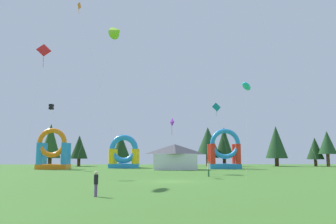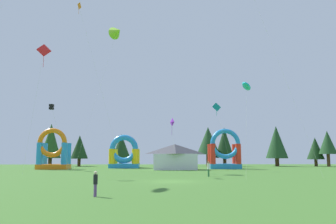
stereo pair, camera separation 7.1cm
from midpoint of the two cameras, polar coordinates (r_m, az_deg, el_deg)
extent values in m
plane|color=#3D6B28|center=(33.68, 0.68, -11.64)|extent=(120.00, 120.00, 0.00)
pyramid|color=orange|center=(58.25, -14.83, 16.88)|extent=(0.48, 0.95, 0.92)
cylinder|color=orange|center=(57.96, -14.79, 16.30)|extent=(0.04, 0.04, 1.29)
cylinder|color=silver|center=(55.56, -11.21, 3.78)|extent=(7.02, 4.14, 26.15)
pyramid|color=purple|center=(50.40, 0.63, -1.77)|extent=(0.58, 0.86, 0.90)
cylinder|color=purple|center=(50.35, 0.70, -2.84)|extent=(0.04, 0.04, 1.88)
cylinder|color=silver|center=(51.33, 1.00, -6.00)|extent=(0.64, 2.22, 7.39)
pyramid|color=#0C7F7A|center=(58.80, 8.16, 0.69)|extent=(1.29, 0.83, 1.20)
cylinder|color=#0C7F7A|center=(58.63, 8.21, 0.04)|extent=(0.04, 0.04, 1.42)
cylinder|color=silver|center=(57.89, 9.48, -4.43)|extent=(2.23, 1.14, 10.66)
ellipsoid|color=#19B7CC|center=(42.37, 13.15, 4.26)|extent=(2.14, 3.15, 1.23)
cylinder|color=silver|center=(39.67, 13.13, -2.92)|extent=(1.38, 3.74, 10.90)
cylinder|color=silver|center=(44.01, 19.18, 5.41)|extent=(6.46, 3.62, 23.84)
pyramid|color=red|center=(47.79, -20.17, 9.77)|extent=(1.47, 1.03, 1.37)
cylinder|color=red|center=(47.57, -20.24, 8.42)|extent=(0.04, 0.04, 2.24)
cylinder|color=silver|center=(47.08, -21.78, -0.01)|extent=(2.36, 1.00, 16.18)
cone|color=#8CD826|center=(60.72, -8.59, 13.27)|extent=(2.99, 2.96, 2.26)
cylinder|color=silver|center=(55.95, -11.93, 2.48)|extent=(5.64, 4.35, 23.78)
cube|color=black|center=(63.67, -19.06, 0.60)|extent=(0.76, 0.76, 0.43)
cube|color=black|center=(63.74, -19.04, 1.06)|extent=(0.76, 0.76, 0.43)
cylinder|color=silver|center=(62.54, -17.73, -4.19)|extent=(3.61, 0.36, 11.09)
cylinder|color=#724C8C|center=(21.91, -12.21, -12.86)|extent=(0.14, 0.14, 0.76)
cylinder|color=#724C8C|center=(22.04, -12.00, -12.83)|extent=(0.14, 0.14, 0.76)
cylinder|color=black|center=(21.92, -12.05, -11.07)|extent=(0.35, 0.35, 0.60)
sphere|color=beige|center=(21.89, -12.03, -10.01)|extent=(0.21, 0.21, 0.21)
cylinder|color=#33723F|center=(41.22, 6.97, -10.18)|extent=(0.18, 0.18, 0.88)
cylinder|color=#33723F|center=(41.07, 6.86, -10.19)|extent=(0.18, 0.18, 0.88)
cylinder|color=silver|center=(41.11, 6.90, -9.09)|extent=(0.43, 0.43, 0.69)
sphere|color=#9E704C|center=(41.10, 6.89, -8.44)|extent=(0.24, 0.24, 0.24)
cube|color=#268CD8|center=(68.65, -7.34, -9.00)|extent=(5.84, 4.82, 0.83)
cylinder|color=yellow|center=(67.14, -9.38, -7.41)|extent=(1.35, 1.35, 2.90)
cylinder|color=yellow|center=(66.72, -5.51, -7.47)|extent=(1.35, 1.35, 2.90)
cylinder|color=yellow|center=(70.58, -9.01, -7.41)|extent=(1.35, 1.35, 2.90)
cylinder|color=yellow|center=(70.18, -5.34, -7.46)|extent=(1.35, 1.35, 2.90)
torus|color=#268CD8|center=(66.90, -7.43, -6.21)|extent=(5.57, 1.08, 5.57)
cube|color=#268CD8|center=(65.08, 9.52, -9.03)|extent=(5.81, 3.76, 0.90)
cylinder|color=red|center=(63.28, 7.60, -7.02)|extent=(1.05, 1.05, 3.72)
cylinder|color=red|center=(64.24, 11.82, -6.94)|extent=(1.05, 1.05, 3.72)
cylinder|color=red|center=(65.95, 7.21, -7.04)|extent=(1.05, 1.05, 3.72)
cylinder|color=red|center=(66.87, 11.26, -6.96)|extent=(1.05, 1.05, 3.72)
torus|color=#268CD8|center=(63.75, 9.69, -5.31)|extent=(5.60, 0.84, 5.60)
cube|color=orange|center=(65.80, -18.74, -8.74)|extent=(5.47, 3.84, 0.87)
cylinder|color=#268CD8|center=(65.11, -20.86, -6.57)|extent=(1.08, 1.08, 3.89)
cylinder|color=#268CD8|center=(63.84, -17.11, -6.72)|extent=(1.08, 1.08, 3.89)
cylinder|color=#268CD8|center=(67.74, -20.11, -6.61)|extent=(1.08, 1.08, 3.89)
cylinder|color=#268CD8|center=(66.52, -16.49, -6.75)|extent=(1.08, 1.08, 3.89)
torus|color=orange|center=(64.48, -18.93, -4.92)|extent=(5.25, 0.86, 5.25)
cube|color=silver|center=(59.82, 1.21, -8.40)|extent=(7.49, 4.45, 2.76)
pyramid|color=#3F3F47|center=(59.81, 1.20, -6.26)|extent=(7.49, 4.45, 1.69)
cylinder|color=#4C331E|center=(79.85, -19.29, -8.03)|extent=(0.81, 0.81, 1.87)
cone|color=#234C1E|center=(79.89, -19.15, -4.62)|extent=(4.48, 4.48, 7.64)
cylinder|color=#4C331E|center=(80.36, -14.78, -8.24)|extent=(0.70, 0.70, 1.73)
cone|color=#193819|center=(80.36, -14.69, -5.72)|extent=(3.91, 3.91, 5.33)
cylinder|color=#4C331E|center=(74.64, -7.94, -8.53)|extent=(0.77, 0.77, 1.65)
cone|color=#193819|center=(74.64, -7.89, -5.80)|extent=(4.29, 4.29, 5.46)
cylinder|color=#4C331E|center=(77.98, 6.87, -8.11)|extent=(0.94, 0.94, 2.69)
cone|color=#1E4221|center=(78.04, 6.82, -4.83)|extent=(5.22, 5.22, 6.24)
cylinder|color=#4C331E|center=(79.45, 9.59, -8.32)|extent=(0.78, 0.78, 1.92)
cone|color=#193819|center=(79.48, 9.52, -5.09)|extent=(4.32, 4.32, 7.04)
cylinder|color=#4C331E|center=(82.21, 17.98, -8.07)|extent=(0.90, 0.90, 1.81)
cone|color=#1E4221|center=(82.24, 17.86, -4.85)|extent=(5.00, 5.00, 7.44)
cylinder|color=#4C331E|center=(84.78, 23.75, -7.85)|extent=(0.69, 0.69, 1.58)
cone|color=#193819|center=(84.78, 23.64, -5.64)|extent=(3.84, 3.84, 4.98)
cylinder|color=#4C331E|center=(83.45, 25.50, -7.37)|extent=(0.70, 0.70, 2.77)
cone|color=#1E4221|center=(83.49, 25.35, -4.65)|extent=(3.90, 3.90, 5.17)
camera|label=1|loc=(0.04, -89.95, -0.01)|focal=36.09mm
camera|label=2|loc=(0.04, 90.05, 0.01)|focal=36.09mm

